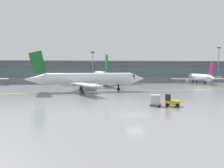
{
  "coord_description": "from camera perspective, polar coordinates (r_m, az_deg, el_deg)",
  "views": [
    {
      "loc": [
        -8.9,
        -35.05,
        6.85
      ],
      "look_at": [
        -0.09,
        20.84,
        3.0
      ],
      "focal_mm": 40.46,
      "sensor_mm": 36.0,
      "label": 1
    }
  ],
  "objects": [
    {
      "name": "ground_plane",
      "position": [
        36.8,
        5.24,
        -6.85
      ],
      "size": [
        400.0,
        400.0,
        0.0
      ],
      "primitive_type": "plane",
      "color": "gray"
    },
    {
      "name": "taxiing_regional_jet",
      "position": [
        70.78,
        -5.58,
        1.05
      ],
      "size": [
        33.85,
        31.44,
        11.21
      ],
      "rotation": [
        0.0,
        0.0,
        0.06
      ],
      "color": "white",
      "rests_on": "ground_plane"
    },
    {
      "name": "gate_airplane_1",
      "position": [
        97.45,
        -2.59,
        1.85
      ],
      "size": [
        31.6,
        33.97,
        11.26
      ],
      "rotation": [
        0.0,
        0.0,
        1.61
      ],
      "color": "silver",
      "rests_on": "ground_plane"
    },
    {
      "name": "taxiway_centreline_stripe",
      "position": [
        69.09,
        -5.11,
        -1.81
      ],
      "size": [
        109.85,
        6.56,
        0.01
      ],
      "primitive_type": "cube",
      "rotation": [
        0.0,
        0.0,
        0.06
      ],
      "color": "yellow",
      "rests_on": "ground_plane"
    },
    {
      "name": "apron_light_mast_2",
      "position": [
        126.76,
        22.93,
        4.4
      ],
      "size": [
        1.8,
        0.36,
        15.9
      ],
      "color": "gray",
      "rests_on": "ground_plane"
    },
    {
      "name": "gate_airplane_2",
      "position": [
        109.81,
        19.21,
        1.45
      ],
      "size": [
        24.17,
        26.08,
        8.64
      ],
      "rotation": [
        0.0,
        0.0,
        1.49
      ],
      "color": "white",
      "rests_on": "ground_plane"
    },
    {
      "name": "apron_light_mast_1",
      "position": [
        107.95,
        -4.38,
        4.13
      ],
      "size": [
        1.8,
        0.36,
        13.27
      ],
      "color": "gray",
      "rests_on": "ground_plane"
    },
    {
      "name": "cargo_dolly_lead",
      "position": [
        45.1,
        9.78,
        -3.55
      ],
      "size": [
        2.48,
        2.15,
        1.94
      ],
      "rotation": [
        0.0,
        0.0,
        -0.3
      ],
      "color": "#595B60",
      "rests_on": "ground_plane"
    },
    {
      "name": "baggage_tug",
      "position": [
        45.27,
        13.15,
        -3.77
      ],
      "size": [
        2.9,
        2.23,
        2.1
      ],
      "rotation": [
        0.0,
        0.0,
        -0.3
      ],
      "color": "yellow",
      "rests_on": "ground_plane"
    },
    {
      "name": "terminal_concourse",
      "position": [
        116.87,
        -4.6,
        2.93
      ],
      "size": [
        171.8,
        11.0,
        9.6
      ],
      "color": "#8C939E",
      "rests_on": "ground_plane"
    }
  ]
}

